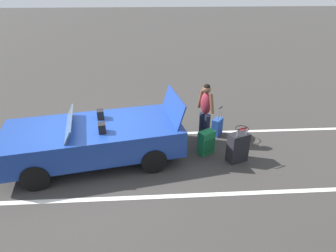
{
  "coord_description": "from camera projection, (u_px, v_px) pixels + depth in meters",
  "views": [
    {
      "loc": [
        -1.39,
        6.16,
        4.06
      ],
      "look_at": [
        -1.78,
        -0.26,
        0.75
      ],
      "focal_mm": 31.17,
      "sensor_mm": 36.0,
      "label": 1
    }
  ],
  "objects": [
    {
      "name": "duffel_bag",
      "position": [
        241.0,
        134.0,
        8.09
      ],
      "size": [
        0.59,
        0.7,
        0.34
      ],
      "rotation": [
        0.0,
        0.0,
        1.03
      ],
      "color": "red",
      "rests_on": "ground_plane"
    },
    {
      "name": "suitcase_small_carryon",
      "position": [
        217.0,
        127.0,
        8.27
      ],
      "size": [
        0.36,
        0.39,
        0.87
      ],
      "rotation": [
        0.0,
        0.0,
        5.65
      ],
      "color": "#1E479E",
      "rests_on": "ground_plane"
    },
    {
      "name": "ground_plane",
      "position": [
        97.0,
        160.0,
        7.25
      ],
      "size": [
        80.0,
        80.0,
        0.0
      ],
      "primitive_type": "plane",
      "color": "#383533"
    },
    {
      "name": "traveler_person",
      "position": [
        205.0,
        110.0,
        7.64
      ],
      "size": [
        0.41,
        0.55,
        1.65
      ],
      "rotation": [
        0.0,
        0.0,
        0.6
      ],
      "color": "#1E2338",
      "rests_on": "ground_plane"
    },
    {
      "name": "suitcase_medium_bright",
      "position": [
        206.0,
        143.0,
        7.38
      ],
      "size": [
        0.47,
        0.42,
        0.62
      ],
      "rotation": [
        0.0,
        0.0,
        2.16
      ],
      "color": "#19723F",
      "rests_on": "ground_plane"
    },
    {
      "name": "lot_line_near",
      "position": [
        104.0,
        136.0,
        8.34
      ],
      "size": [
        18.0,
        0.12,
        0.01
      ],
      "primitive_type": "cube",
      "color": "silver",
      "rests_on": "ground_plane"
    },
    {
      "name": "convertible_car",
      "position": [
        86.0,
        140.0,
        6.93
      ],
      "size": [
        4.39,
        2.5,
        1.53
      ],
      "rotation": [
        0.0,
        0.0,
        0.19
      ],
      "color": "navy",
      "rests_on": "ground_plane"
    },
    {
      "name": "suitcase_large_black",
      "position": [
        238.0,
        147.0,
        7.06
      ],
      "size": [
        0.55,
        0.44,
        0.94
      ],
      "rotation": [
        0.0,
        0.0,
        5.09
      ],
      "color": "black",
      "rests_on": "ground_plane"
    },
    {
      "name": "lot_line_mid",
      "position": [
        86.0,
        200.0,
        5.94
      ],
      "size": [
        18.0,
        0.12,
        0.01
      ],
      "primitive_type": "cube",
      "color": "silver",
      "rests_on": "ground_plane"
    }
  ]
}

